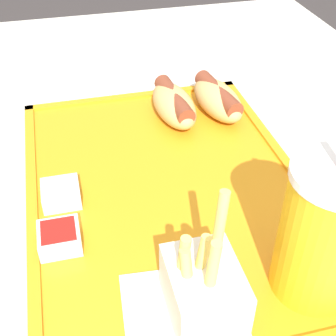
{
  "coord_description": "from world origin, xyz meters",
  "views": [
    {
      "loc": [
        0.37,
        -0.09,
        1.08
      ],
      "look_at": [
        -0.03,
        0.01,
        0.76
      ],
      "focal_mm": 50.0,
      "sensor_mm": 36.0,
      "label": 1
    }
  ],
  "objects_px": {
    "soda_cup": "(325,232)",
    "hot_dog_near": "(174,104)",
    "sauce_cup_ketchup": "(59,237)",
    "sauce_cup_mayo": "(61,193)",
    "hot_dog_far": "(218,98)",
    "fries_carton": "(203,289)"
  },
  "relations": [
    {
      "from": "soda_cup",
      "to": "sauce_cup_mayo",
      "type": "distance_m",
      "value": 0.28
    },
    {
      "from": "soda_cup",
      "to": "hot_dog_near",
      "type": "relative_size",
      "value": 1.44
    },
    {
      "from": "hot_dog_far",
      "to": "fries_carton",
      "type": "height_order",
      "value": "fries_carton"
    },
    {
      "from": "hot_dog_far",
      "to": "fries_carton",
      "type": "relative_size",
      "value": 1.01
    },
    {
      "from": "hot_dog_far",
      "to": "sauce_cup_mayo",
      "type": "height_order",
      "value": "hot_dog_far"
    },
    {
      "from": "hot_dog_far",
      "to": "sauce_cup_ketchup",
      "type": "distance_m",
      "value": 0.31
    },
    {
      "from": "fries_carton",
      "to": "hot_dog_far",
      "type": "bearing_deg",
      "value": 159.12
    },
    {
      "from": "soda_cup",
      "to": "sauce_cup_ketchup",
      "type": "distance_m",
      "value": 0.25
    },
    {
      "from": "sauce_cup_mayo",
      "to": "sauce_cup_ketchup",
      "type": "height_order",
      "value": "same"
    },
    {
      "from": "hot_dog_far",
      "to": "fries_carton",
      "type": "distance_m",
      "value": 0.34
    },
    {
      "from": "fries_carton",
      "to": "sauce_cup_mayo",
      "type": "relative_size",
      "value": 2.85
    },
    {
      "from": "soda_cup",
      "to": "fries_carton",
      "type": "bearing_deg",
      "value": -86.76
    },
    {
      "from": "soda_cup",
      "to": "sauce_cup_mayo",
      "type": "relative_size",
      "value": 4.07
    },
    {
      "from": "hot_dog_near",
      "to": "sauce_cup_ketchup",
      "type": "distance_m",
      "value": 0.27
    },
    {
      "from": "sauce_cup_ketchup",
      "to": "hot_dog_near",
      "type": "bearing_deg",
      "value": 140.21
    },
    {
      "from": "hot_dog_near",
      "to": "sauce_cup_mayo",
      "type": "xyz_separation_m",
      "value": [
        0.14,
        -0.16,
        -0.01
      ]
    },
    {
      "from": "sauce_cup_mayo",
      "to": "sauce_cup_ketchup",
      "type": "relative_size",
      "value": 1.0
    },
    {
      "from": "hot_dog_far",
      "to": "hot_dog_near",
      "type": "bearing_deg",
      "value": -90.0
    },
    {
      "from": "soda_cup",
      "to": "hot_dog_near",
      "type": "bearing_deg",
      "value": -170.57
    },
    {
      "from": "sauce_cup_ketchup",
      "to": "fries_carton",
      "type": "bearing_deg",
      "value": 46.29
    },
    {
      "from": "sauce_cup_mayo",
      "to": "hot_dog_near",
      "type": "bearing_deg",
      "value": 129.86
    },
    {
      "from": "hot_dog_near",
      "to": "fries_carton",
      "type": "distance_m",
      "value": 0.32
    }
  ]
}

